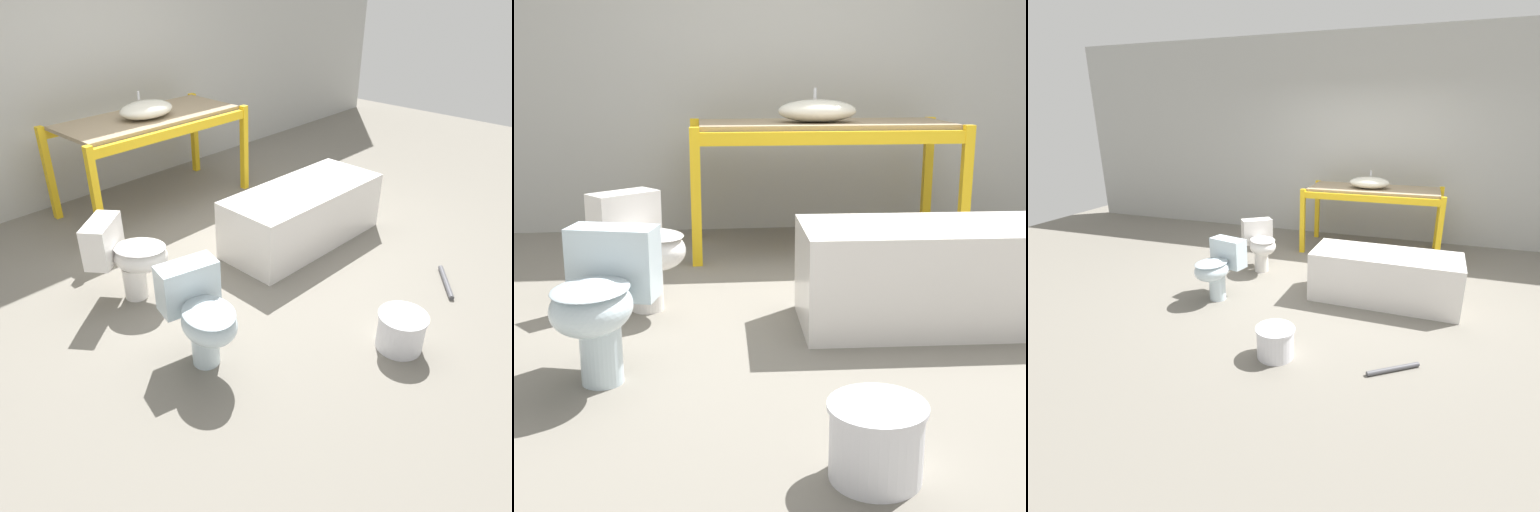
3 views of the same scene
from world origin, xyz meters
TOP-DOWN VIEW (x-y plane):
  - ground_plane at (0.00, 0.00)m, footprint 12.00×12.00m
  - warehouse_wall_rear at (0.00, 2.24)m, footprint 10.80×0.08m
  - shelving_rack at (0.24, 1.46)m, footprint 1.98×0.94m
  - sink_basin at (0.18, 1.40)m, footprint 0.58×0.40m
  - bathtub_main at (0.62, -0.28)m, footprint 1.60×0.71m
  - toilet_near at (-1.13, -0.84)m, footprint 0.50×0.66m
  - toilet_far at (-1.02, 0.12)m, footprint 0.64×0.69m
  - bucket_white at (-0.13, -1.74)m, footprint 0.34×0.34m
  - loose_pipe at (0.84, -1.64)m, footprint 0.41×0.31m

SIDE VIEW (x-z plane):
  - ground_plane at x=0.00m, z-range 0.00..0.00m
  - loose_pipe at x=0.84m, z-range 0.00..0.04m
  - bucket_white at x=-0.13m, z-range 0.01..0.28m
  - bathtub_main at x=0.62m, z-range 0.04..0.59m
  - toilet_near at x=-1.13m, z-range 0.06..0.71m
  - toilet_far at x=-1.02m, z-range 0.06..0.71m
  - shelving_rack at x=0.24m, z-range 0.35..1.31m
  - sink_basin at x=0.18m, z-range 0.92..1.16m
  - warehouse_wall_rear at x=0.00m, z-range 0.00..3.20m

